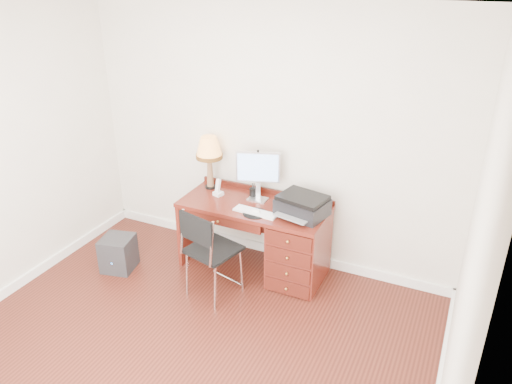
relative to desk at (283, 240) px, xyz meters
The scene contains 12 objects.
ground 1.50m from the desk, 102.93° to the right, with size 4.00×4.00×0.00m, color #37120C.
room_shell 0.91m from the desk, 112.63° to the right, with size 4.00×4.00×4.00m.
desk is the anchor object (origin of this frame).
monitor 0.75m from the desk, 158.48° to the left, with size 0.43×0.22×0.51m.
keyboard 0.45m from the desk, 144.02° to the right, with size 0.45×0.13×0.02m, color white.
mouse_pad 0.46m from the desk, 141.43° to the right, with size 0.24×0.24×0.05m.
printer 0.48m from the desk, ahead, with size 0.51×0.44×0.20m.
leg_lamp 1.21m from the desk, 169.84° to the left, with size 0.28×0.28×0.58m.
phone 0.85m from the desk, behind, with size 0.11×0.11×0.18m.
pen_cup 0.58m from the desk, 159.30° to the left, with size 0.08×0.08×0.09m, color black.
chair 0.82m from the desk, 127.32° to the right, with size 0.53×0.54×0.93m.
equipment_box 1.74m from the desk, 158.85° to the right, with size 0.31×0.31×0.37m, color black.
Camera 1 is at (1.91, -2.66, 3.00)m, focal length 35.00 mm.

